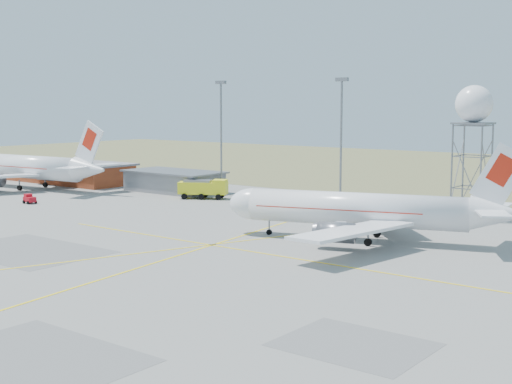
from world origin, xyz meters
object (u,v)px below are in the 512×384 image
Objects in this scene: airliner_main at (362,210)px; airliner_far at (27,167)px; baggage_tug at (30,200)px; fire_truck at (204,189)px; radar_tower at (473,144)px.

airliner_far is at bearing -23.02° from airliner_main.
airliner_far is 22.79m from baggage_tug.
fire_truck is 4.04× the size of baggage_tug.
radar_tower is 70.75m from baggage_tug.
baggage_tug is at bearing 141.09° from airliner_far.
fire_truck is at bearing -170.96° from radar_tower.
airliner_main is 16.20× the size of baggage_tug.
airliner_main is at bearing 9.80° from baggage_tug.
airliner_main is 4.01× the size of fire_truck.
baggage_tug is at bearing -12.73° from airliner_main.
airliner_main is 25.51m from radar_tower.
fire_truck is (37.57, 9.87, -2.51)m from airliner_far.
airliner_main reaches higher than baggage_tug.
fire_truck is at bearing -40.54° from airliner_main.
airliner_main is 44.16m from fire_truck.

